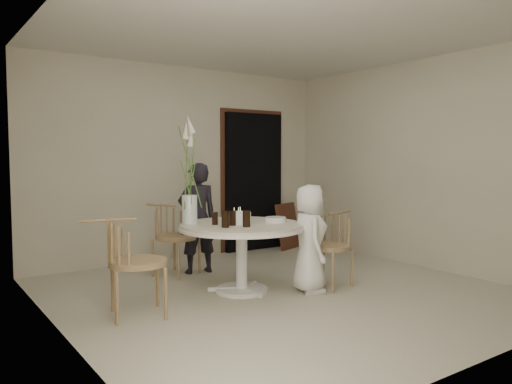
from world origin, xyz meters
TOP-DOWN VIEW (x-y plane):
  - ground at (0.00, 0.00)m, footprint 4.50×4.50m
  - room_shell at (0.00, 0.00)m, footprint 4.50×4.50m
  - doorway at (1.15, 2.19)m, footprint 1.00×0.10m
  - door_trim at (1.15, 2.23)m, footprint 1.12×0.03m
  - table at (-0.35, 0.25)m, footprint 1.33×1.33m
  - picture_frame at (1.64, 1.95)m, footprint 0.56×0.34m
  - chair_far at (-0.64, 1.44)m, footprint 0.61×0.63m
  - chair_right at (0.66, -0.10)m, footprint 0.55×0.52m
  - chair_left at (-1.68, 0.14)m, footprint 0.61×0.58m
  - girl at (-0.31, 1.30)m, footprint 0.54×0.39m
  - boy at (0.24, -0.17)m, footprint 0.57×0.66m
  - birthday_cake at (-0.38, 0.26)m, footprint 0.26×0.26m
  - cola_tumbler_a at (-0.50, 0.20)m, footprint 0.08×0.08m
  - cola_tumbler_b at (-0.45, 0.01)m, footprint 0.09×0.09m
  - cola_tumbler_c at (-0.64, 0.11)m, footprint 0.09×0.09m
  - cola_tumbler_d at (-0.62, 0.34)m, footprint 0.08×0.08m
  - plate_stack at (0.01, 0.13)m, footprint 0.27×0.27m
  - flower_vase at (-0.80, 0.57)m, footprint 0.16×0.16m

SIDE VIEW (x-z plane):
  - ground at x=0.00m, z-range 0.00..0.00m
  - picture_frame at x=1.64m, z-range 0.00..0.71m
  - chair_right at x=0.66m, z-range 0.12..0.95m
  - chair_far at x=-0.64m, z-range 0.13..0.99m
  - boy at x=0.24m, z-range 0.00..1.15m
  - chair_left at x=-1.68m, z-range 0.13..1.04m
  - table at x=-0.35m, z-range 0.25..0.98m
  - girl at x=-0.31m, z-range 0.00..1.36m
  - plate_stack at x=0.01m, z-range 0.73..0.79m
  - birthday_cake at x=-0.38m, z-range 0.71..0.88m
  - cola_tumbler_d at x=-0.62m, z-range 0.73..0.86m
  - cola_tumbler_a at x=-0.50m, z-range 0.73..0.88m
  - cola_tumbler_b at x=-0.45m, z-range 0.73..0.90m
  - cola_tumbler_c at x=-0.64m, z-range 0.73..0.90m
  - doorway at x=1.15m, z-range 0.00..2.10m
  - door_trim at x=1.15m, z-range 0.00..2.22m
  - flower_vase at x=-0.80m, z-range 0.56..1.70m
  - room_shell at x=0.00m, z-range -0.63..3.87m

